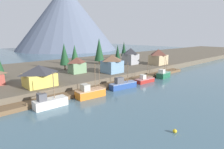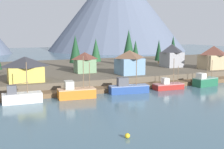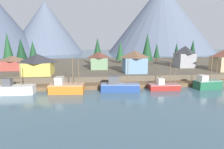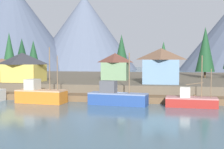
# 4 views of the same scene
# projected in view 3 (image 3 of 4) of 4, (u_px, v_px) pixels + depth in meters

# --- Properties ---
(ground_plane) EXTENTS (400.00, 400.00, 1.00)m
(ground_plane) POSITION_uv_depth(u_px,v_px,m) (109.00, 76.00, 67.14)
(ground_plane) COLOR #476675
(dock) EXTENTS (80.00, 4.00, 1.60)m
(dock) POSITION_uv_depth(u_px,v_px,m) (116.00, 85.00, 49.35)
(dock) COLOR brown
(dock) RESTS_ON ground_plane
(shoreline_bank) EXTENTS (400.00, 56.00, 2.50)m
(shoreline_bank) POSITION_uv_depth(u_px,v_px,m) (106.00, 67.00, 78.58)
(shoreline_bank) COLOR brown
(shoreline_bank) RESTS_ON ground_plane
(mountain_central_peak) EXTENTS (71.10, 71.10, 49.55)m
(mountain_central_peak) POSITION_uv_depth(u_px,v_px,m) (46.00, 28.00, 184.82)
(mountain_central_peak) COLOR slate
(mountain_central_peak) RESTS_ON ground_plane
(mountain_east_peak) EXTENTS (109.78, 109.78, 69.16)m
(mountain_east_peak) POSITION_uv_depth(u_px,v_px,m) (161.00, 19.00, 198.57)
(mountain_east_peak) COLOR slate
(mountain_east_peak) RESTS_ON ground_plane
(fishing_boat_white) EXTENTS (7.67, 3.00, 8.09)m
(fishing_boat_white) POSITION_uv_depth(u_px,v_px,m) (16.00, 89.00, 43.03)
(fishing_boat_white) COLOR silver
(fishing_boat_white) RESTS_ON ground_plane
(fishing_boat_orange) EXTENTS (8.10, 3.83, 8.97)m
(fishing_boat_orange) POSITION_uv_depth(u_px,v_px,m) (66.00, 87.00, 43.85)
(fishing_boat_orange) COLOR #CC6B1E
(fishing_boat_orange) RESTS_ON ground_plane
(fishing_boat_blue) EXTENTS (9.35, 3.68, 8.02)m
(fishing_boat_blue) POSITION_uv_depth(u_px,v_px,m) (119.00, 86.00, 45.39)
(fishing_boat_blue) COLOR navy
(fishing_boat_blue) RESTS_ON ground_plane
(fishing_boat_red) EXTENTS (7.54, 3.25, 7.60)m
(fishing_boat_red) POSITION_uv_depth(u_px,v_px,m) (164.00, 86.00, 46.89)
(fishing_boat_red) COLOR maroon
(fishing_boat_red) RESTS_ON ground_plane
(fishing_boat_green) EXTENTS (6.94, 3.73, 8.25)m
(fishing_boat_green) POSITION_uv_depth(u_px,v_px,m) (207.00, 84.00, 47.82)
(fishing_boat_green) COLOR #1E5B3D
(fishing_boat_green) RESTS_ON ground_plane
(house_green) EXTENTS (5.83, 4.41, 5.88)m
(house_green) POSITION_uv_depth(u_px,v_px,m) (99.00, 60.00, 63.64)
(house_green) COLOR #6B8E66
(house_green) RESTS_ON shoreline_bank
(house_red) EXTENTS (7.17, 4.34, 4.72)m
(house_red) POSITION_uv_depth(u_px,v_px,m) (13.00, 63.00, 61.39)
(house_red) COLOR #9E4238
(house_red) RESTS_ON shoreline_bank
(house_grey) EXTENTS (6.16, 6.42, 7.69)m
(house_grey) POSITION_uv_depth(u_px,v_px,m) (185.00, 56.00, 68.55)
(house_grey) COLOR gray
(house_grey) RESTS_ON shoreline_bank
(house_yellow) EXTENTS (8.24, 6.69, 5.88)m
(house_yellow) POSITION_uv_depth(u_px,v_px,m) (38.00, 64.00, 53.04)
(house_yellow) COLOR gold
(house_yellow) RESTS_ON shoreline_bank
(house_blue) EXTENTS (6.84, 6.56, 6.63)m
(house_blue) POSITION_uv_depth(u_px,v_px,m) (134.00, 61.00, 56.94)
(house_blue) COLOR #6689A8
(house_blue) RESTS_ON shoreline_bank
(conifer_near_left) EXTENTS (4.18, 4.18, 12.87)m
(conifer_near_left) POSITION_uv_depth(u_px,v_px,m) (8.00, 46.00, 78.47)
(conifer_near_left) COLOR #4C3823
(conifer_near_left) RESTS_ON shoreline_bank
(conifer_near_right) EXTENTS (4.69, 4.69, 10.49)m
(conifer_near_right) POSITION_uv_depth(u_px,v_px,m) (21.00, 50.00, 73.85)
(conifer_near_right) COLOR #4C3823
(conifer_near_right) RESTS_ON shoreline_bank
(conifer_mid_left) EXTENTS (3.78, 3.78, 9.37)m
(conifer_mid_left) POSITION_uv_depth(u_px,v_px,m) (120.00, 51.00, 81.99)
(conifer_mid_left) COLOR #4C3823
(conifer_mid_left) RESTS_ON shoreline_bank
(conifer_mid_right) EXTENTS (3.93, 3.93, 10.71)m
(conifer_mid_right) POSITION_uv_depth(u_px,v_px,m) (98.00, 49.00, 72.02)
(conifer_mid_right) COLOR #4C3823
(conifer_mid_right) RESTS_ON shoreline_bank
(conifer_back_left) EXTENTS (4.08, 4.08, 9.53)m
(conifer_back_left) POSITION_uv_depth(u_px,v_px,m) (33.00, 52.00, 69.86)
(conifer_back_left) COLOR #4C3823
(conifer_back_left) RESTS_ON shoreline_bank
(conifer_back_right) EXTENTS (4.70, 4.70, 12.53)m
(conifer_back_right) POSITION_uv_depth(u_px,v_px,m) (147.00, 47.00, 77.45)
(conifer_back_right) COLOR #4C3823
(conifer_back_right) RESTS_ON shoreline_bank
(conifer_centre) EXTENTS (2.88, 2.88, 8.83)m
(conifer_centre) POSITION_uv_depth(u_px,v_px,m) (176.00, 52.00, 79.69)
(conifer_centre) COLOR #4C3823
(conifer_centre) RESTS_ON shoreline_bank
(conifer_far_left) EXTENTS (3.29, 3.29, 10.07)m
(conifer_far_left) POSITION_uv_depth(u_px,v_px,m) (193.00, 49.00, 85.78)
(conifer_far_left) COLOR #4C3823
(conifer_far_left) RESTS_ON shoreline_bank
(conifer_far_right) EXTENTS (2.71, 2.71, 8.57)m
(conifer_far_right) POSITION_uv_depth(u_px,v_px,m) (157.00, 50.00, 85.88)
(conifer_far_right) COLOR #4C3823
(conifer_far_right) RESTS_ON shoreline_bank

